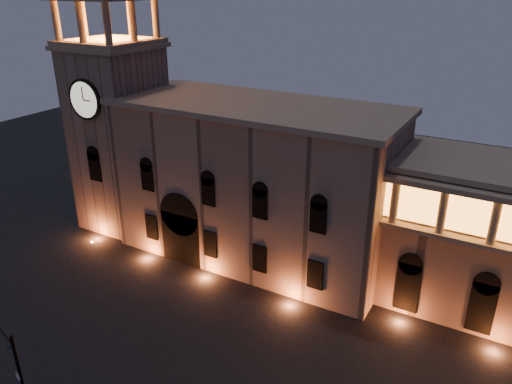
% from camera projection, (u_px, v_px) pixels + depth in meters
% --- Properties ---
extents(ground, '(160.00, 160.00, 0.00)m').
position_uv_depth(ground, '(140.00, 381.00, 39.47)').
color(ground, black).
rests_on(ground, ground).
extents(government_building, '(30.80, 12.80, 17.60)m').
position_uv_depth(government_building, '(254.00, 183.00, 54.49)').
color(government_building, '#8F735D').
rests_on(government_building, ground).
extents(clock_tower, '(9.80, 9.80, 32.40)m').
position_uv_depth(clock_tower, '(119.00, 129.00, 60.64)').
color(clock_tower, '#8F735D').
rests_on(clock_tower, ground).
extents(traffic_light, '(5.69, 1.89, 8.06)m').
position_uv_depth(traffic_light, '(16.00, 373.00, 34.38)').
color(traffic_light, black).
rests_on(traffic_light, ground).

